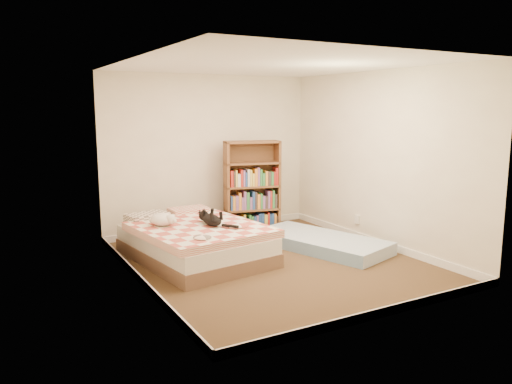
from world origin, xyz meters
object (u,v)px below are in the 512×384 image
bed (194,241)px  floor_mattress (320,242)px  bookshelf (251,198)px  black_cat (211,219)px  white_dog (164,219)px

bed → floor_mattress: 1.82m
bookshelf → black_cat: (-1.21, -1.11, 0.01)m
bookshelf → floor_mattress: bookshelf is taller
bed → bookshelf: (1.37, 0.93, 0.30)m
bed → white_dog: bearing=160.8°
white_dog → floor_mattress: bearing=2.3°
floor_mattress → black_cat: (-1.60, 0.23, 0.46)m
bed → floor_mattress: size_ratio=1.11×
floor_mattress → black_cat: size_ratio=2.69×
bookshelf → white_dog: (-1.76, -0.86, 0.02)m
bed → bookshelf: bearing=26.3°
floor_mattress → bed: bearing=149.3°
floor_mattress → white_dog: size_ratio=4.83×
bookshelf → white_dog: bookshelf is taller
white_dog → bed: bearing=3.7°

